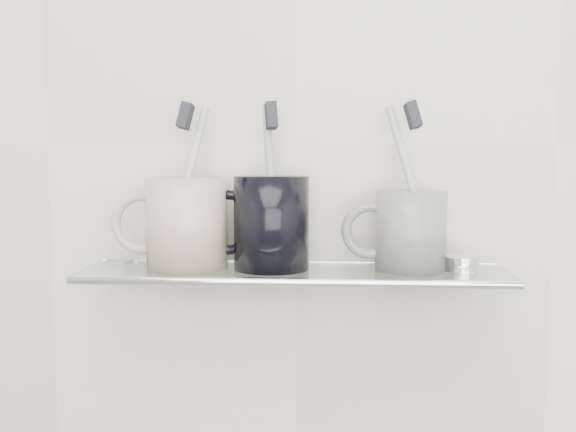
# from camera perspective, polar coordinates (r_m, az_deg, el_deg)

# --- Properties ---
(wall_back) EXTENTS (2.50, 0.00, 2.50)m
(wall_back) POSITION_cam_1_polar(r_m,az_deg,el_deg) (0.81, 0.73, 6.49)
(wall_back) COLOR silver
(wall_back) RESTS_ON ground
(shelf_glass) EXTENTS (0.50, 0.12, 0.01)m
(shelf_glass) POSITION_cam_1_polar(r_m,az_deg,el_deg) (0.76, 0.50, -5.09)
(shelf_glass) COLOR silver
(shelf_glass) RESTS_ON wall_back
(shelf_rail) EXTENTS (0.50, 0.01, 0.01)m
(shelf_rail) POSITION_cam_1_polar(r_m,az_deg,el_deg) (0.71, 0.27, -5.92)
(shelf_rail) COLOR silver
(shelf_rail) RESTS_ON shelf_glass
(bracket_left) EXTENTS (0.02, 0.03, 0.02)m
(bracket_left) POSITION_cam_1_polar(r_m,az_deg,el_deg) (0.85, -13.74, -4.94)
(bracket_left) COLOR silver
(bracket_left) RESTS_ON wall_back
(bracket_right) EXTENTS (0.02, 0.03, 0.02)m
(bracket_right) POSITION_cam_1_polar(r_m,az_deg,el_deg) (0.83, 15.41, -5.21)
(bracket_right) COLOR silver
(bracket_right) RESTS_ON wall_back
(mug_left) EXTENTS (0.11, 0.11, 0.11)m
(mug_left) POSITION_cam_1_polar(r_m,az_deg,el_deg) (0.78, -8.97, -0.64)
(mug_left) COLOR beige
(mug_left) RESTS_ON shelf_glass
(mug_left_handle) EXTENTS (0.08, 0.01, 0.08)m
(mug_left_handle) POSITION_cam_1_polar(r_m,az_deg,el_deg) (0.79, -12.82, -0.61)
(mug_left_handle) COLOR beige
(mug_left_handle) RESTS_ON mug_left
(toothbrush_left) EXTENTS (0.05, 0.04, 0.19)m
(toothbrush_left) POSITION_cam_1_polar(r_m,az_deg,el_deg) (0.77, -9.02, 2.83)
(toothbrush_left) COLOR silver
(toothbrush_left) RESTS_ON mug_left
(bristles_left) EXTENTS (0.02, 0.03, 0.03)m
(bristles_left) POSITION_cam_1_polar(r_m,az_deg,el_deg) (0.77, -9.11, 8.77)
(bristles_left) COLOR #24242A
(bristles_left) RESTS_ON toothbrush_left
(mug_center) EXTENTS (0.10, 0.10, 0.11)m
(mug_center) POSITION_cam_1_polar(r_m,az_deg,el_deg) (0.76, -1.49, -0.61)
(mug_center) COLOR black
(mug_center) RESTS_ON shelf_glass
(mug_center_handle) EXTENTS (0.08, 0.01, 0.08)m
(mug_center_handle) POSITION_cam_1_polar(r_m,az_deg,el_deg) (0.77, -5.27, -0.58)
(mug_center_handle) COLOR black
(mug_center_handle) RESTS_ON mug_center
(toothbrush_center) EXTENTS (0.03, 0.04, 0.19)m
(toothbrush_center) POSITION_cam_1_polar(r_m,az_deg,el_deg) (0.76, -1.50, 2.84)
(toothbrush_center) COLOR #9DA1B3
(toothbrush_center) RESTS_ON mug_center
(bristles_center) EXTENTS (0.02, 0.03, 0.03)m
(bristles_center) POSITION_cam_1_polar(r_m,az_deg,el_deg) (0.76, -1.51, 8.90)
(bristles_center) COLOR #24242A
(bristles_center) RESTS_ON toothbrush_center
(mug_right) EXTENTS (0.10, 0.10, 0.09)m
(mug_right) POSITION_cam_1_polar(r_m,az_deg,el_deg) (0.76, 10.86, -1.30)
(mug_right) COLOR silver
(mug_right) RESTS_ON shelf_glass
(mug_right_handle) EXTENTS (0.07, 0.01, 0.07)m
(mug_right_handle) POSITION_cam_1_polar(r_m,az_deg,el_deg) (0.76, 7.30, -1.29)
(mug_right_handle) COLOR silver
(mug_right_handle) RESTS_ON mug_right
(toothbrush_right) EXTENTS (0.06, 0.03, 0.19)m
(toothbrush_right) POSITION_cam_1_polar(r_m,az_deg,el_deg) (0.76, 10.93, 2.76)
(toothbrush_right) COLOR beige
(toothbrush_right) RESTS_ON mug_right
(bristles_right) EXTENTS (0.02, 0.03, 0.03)m
(bristles_right) POSITION_cam_1_polar(r_m,az_deg,el_deg) (0.76, 11.04, 8.79)
(bristles_right) COLOR #24242A
(bristles_right) RESTS_ON toothbrush_right
(chrome_cap) EXTENTS (0.04, 0.04, 0.02)m
(chrome_cap) POSITION_cam_1_polar(r_m,az_deg,el_deg) (0.78, 15.17, -4.10)
(chrome_cap) COLOR silver
(chrome_cap) RESTS_ON shelf_glass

